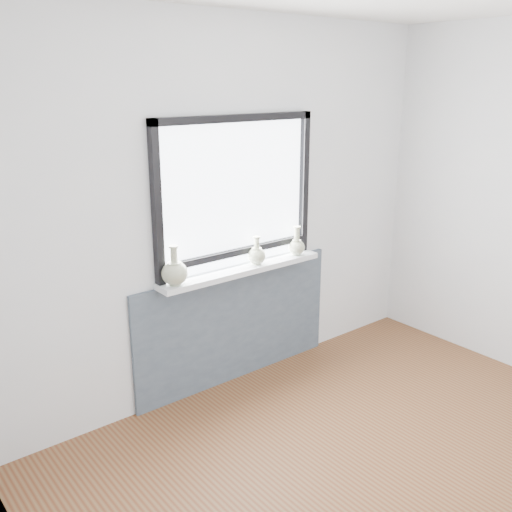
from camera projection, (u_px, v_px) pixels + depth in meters
ground at (437, 508)px, 3.03m from camera, size 3.60×3.60×0.02m
back_wall at (233, 209)px, 3.99m from camera, size 3.60×0.02×2.60m
apron_panel at (237, 325)px, 4.23m from camera, size 1.70×0.03×0.86m
windowsill at (242, 270)px, 4.04m from camera, size 1.32×0.18×0.04m
window at (236, 190)px, 3.92m from camera, size 1.30×0.06×1.05m
vase_a at (175, 272)px, 3.66m from camera, size 0.17×0.17×0.26m
vase_b at (257, 255)px, 4.08m from camera, size 0.13×0.13×0.21m
vase_c at (297, 246)px, 4.30m from camera, size 0.12×0.12×0.22m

